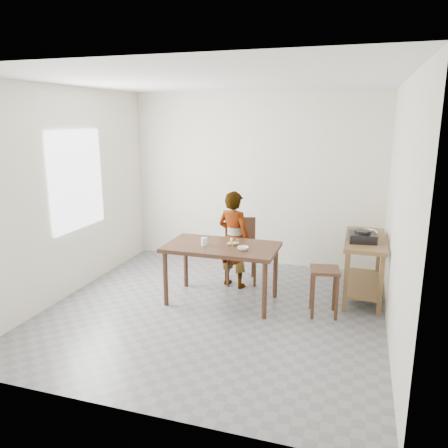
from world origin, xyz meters
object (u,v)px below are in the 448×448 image
(dining_table, at_px, (222,273))
(stool, at_px, (324,292))
(prep_counter, at_px, (363,268))
(child, at_px, (234,239))
(dining_chair, at_px, (241,251))

(dining_table, bearing_deg, stool, -0.68)
(prep_counter, height_order, child, child)
(prep_counter, xyz_separation_m, child, (-1.72, -0.14, 0.27))
(dining_table, bearing_deg, child, 90.17)
(dining_table, xyz_separation_m, dining_chair, (0.05, 0.73, 0.08))
(dining_chair, relative_size, stool, 1.56)
(prep_counter, bearing_deg, child, -175.32)
(dining_chair, xyz_separation_m, stool, (1.23, -0.75, -0.16))
(dining_table, distance_m, dining_chair, 0.74)
(child, height_order, dining_chair, child)
(prep_counter, distance_m, child, 1.75)
(prep_counter, xyz_separation_m, stool, (-0.44, -0.72, -0.11))
(child, distance_m, dining_chair, 0.28)
(child, bearing_deg, dining_chair, -89.13)
(child, relative_size, dining_chair, 1.48)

